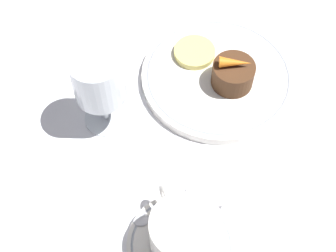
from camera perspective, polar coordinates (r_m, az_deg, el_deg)
ground_plane at (r=0.70m, az=2.04°, el=4.28°), size 3.00×3.00×0.00m
dinner_plate at (r=0.71m, az=5.89°, el=6.32°), size 0.23×0.23×0.01m
saucer at (r=0.59m, az=1.63°, el=-14.30°), size 0.13×0.13×0.01m
coffee_cup at (r=0.55m, az=1.71°, el=-12.88°), size 0.10×0.08×0.07m
spoon at (r=0.59m, az=0.20°, el=-10.75°), size 0.03×0.12×0.00m
wine_glass at (r=0.61m, az=-8.44°, el=5.37°), size 0.07×0.07×0.13m
fork at (r=0.63m, az=9.01°, el=-6.26°), size 0.03×0.20×0.01m
dessert_cake at (r=0.68m, az=7.92°, el=6.24°), size 0.06×0.06×0.04m
carrot_garnish at (r=0.66m, az=8.19°, el=7.65°), size 0.03×0.05×0.02m
pineapple_slice at (r=0.72m, az=3.26°, el=8.96°), size 0.06×0.06×0.01m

